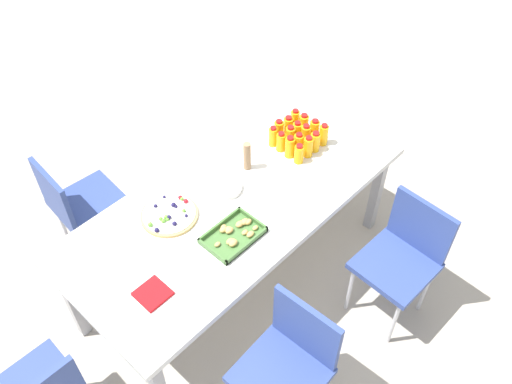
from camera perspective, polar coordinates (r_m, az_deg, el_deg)
ground_plane at (r=3.63m, az=-1.87°, el=-8.53°), size 12.00×12.00×0.00m
party_table at (r=3.11m, az=-2.16°, el=-1.45°), size 2.03×0.93×0.73m
chair_far_left at (r=3.21m, az=15.25°, el=-6.26°), size 0.42×0.42×0.83m
chair_far_right at (r=2.77m, az=3.54°, el=-17.18°), size 0.42×0.42×0.83m
chair_near_right at (r=3.53m, az=-18.21°, el=-1.11°), size 0.43×0.43×0.83m
juice_bottle_0 at (r=3.47m, az=4.11°, el=7.58°), size 0.06×0.06×0.14m
juice_bottle_1 at (r=3.43m, az=3.40°, el=6.94°), size 0.06×0.06×0.13m
juice_bottle_2 at (r=3.38m, az=2.40°, el=6.47°), size 0.06×0.06×0.15m
juice_bottle_3 at (r=3.34m, az=1.80°, el=5.83°), size 0.05×0.05×0.14m
juice_bottle_4 at (r=3.44m, az=5.02°, el=7.08°), size 0.06×0.06×0.15m
juice_bottle_5 at (r=3.39m, az=4.33°, el=6.37°), size 0.06×0.06×0.13m
juice_bottle_6 at (r=3.35m, az=3.60°, el=5.86°), size 0.06×0.06×0.14m
juice_bottle_7 at (r=3.31m, az=2.63°, el=5.28°), size 0.06×0.06×0.13m
juice_bottle_8 at (r=3.41m, az=6.14°, el=6.52°), size 0.06×0.06×0.14m
juice_bottle_9 at (r=3.36m, az=5.23°, el=5.97°), size 0.06×0.06×0.15m
juice_bottle_10 at (r=3.31m, az=4.48°, el=5.16°), size 0.06×0.06×0.13m
juice_bottle_11 at (r=3.27m, az=3.56°, el=4.73°), size 0.06×0.06×0.15m
juice_bottle_12 at (r=3.37m, az=7.10°, el=5.98°), size 0.06×0.06×0.15m
juice_bottle_13 at (r=3.32m, az=6.21°, el=5.25°), size 0.06×0.06×0.14m
juice_bottle_14 at (r=3.28m, az=5.49°, el=4.74°), size 0.06×0.06×0.15m
juice_bottle_15 at (r=3.24m, az=4.52°, el=4.00°), size 0.06×0.06×0.13m
fruit_pizza at (r=3.00m, az=-9.08°, el=-2.35°), size 0.31×0.31×0.05m
snack_tray at (r=2.87m, az=-2.31°, el=-4.48°), size 0.31×0.21×0.04m
plate_stack at (r=3.10m, az=-3.09°, el=0.43°), size 0.18×0.18×0.02m
napkin_stack at (r=2.71m, az=-10.79°, el=-10.42°), size 0.15×0.15×0.02m
cardboard_tube at (r=3.17m, az=-0.94°, el=3.78°), size 0.04×0.04×0.19m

